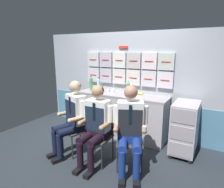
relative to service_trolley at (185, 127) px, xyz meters
name	(u,v)px	position (x,y,z in m)	size (l,w,h in m)	color
ground	(93,160)	(-1.27, -0.94, -0.51)	(4.80, 4.80, 0.04)	#242B32
galley_bulkhead	(128,84)	(-1.27, 0.43, 0.58)	(4.20, 0.14, 2.15)	#A6ACB8
galley_counter	(121,115)	(-1.29, 0.15, -0.04)	(1.90, 0.53, 0.90)	#AFA8B0
service_trolley	(185,127)	(0.00, 0.00, 0.00)	(0.40, 0.65, 0.92)	black
folding_chair_left	(81,124)	(-1.64, -0.78, 0.01)	(0.52, 0.52, 0.82)	#2D2D33
crew_member_left	(72,115)	(-1.70, -0.92, 0.21)	(0.57, 0.71, 1.28)	black
folding_chair_right	(101,130)	(-1.18, -0.83, 0.01)	(0.41, 0.41, 0.82)	#2D2D33
crew_member_right	(95,122)	(-1.18, -0.99, 0.20)	(0.51, 0.62, 1.26)	black
folding_chair_by_counter	(130,134)	(-0.70, -0.74, 0.01)	(0.53, 0.53, 0.82)	#2D2D33
crew_member_by_counter	(130,125)	(-0.64, -0.88, 0.22)	(0.59, 0.72, 1.29)	black
sparkling_bottle_green	(98,84)	(-1.94, 0.27, 0.54)	(0.06, 0.06, 0.28)	silver
water_bottle_clear	(128,88)	(-1.17, 0.20, 0.53)	(0.07, 0.07, 0.26)	#539E52
water_bottle_short	(91,84)	(-2.04, 0.14, 0.56)	(0.07, 0.07, 0.32)	#4F9654
coffee_cup_spare	(113,90)	(-1.53, 0.22, 0.45)	(0.07, 0.07, 0.07)	silver
espresso_cup_small	(100,90)	(-1.76, 0.07, 0.45)	(0.06, 0.06, 0.08)	tan
paper_cup_tan	(108,90)	(-1.63, 0.19, 0.44)	(0.06, 0.06, 0.06)	silver
snack_banana	(139,94)	(-0.95, 0.26, 0.43)	(0.17, 0.10, 0.04)	yellow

